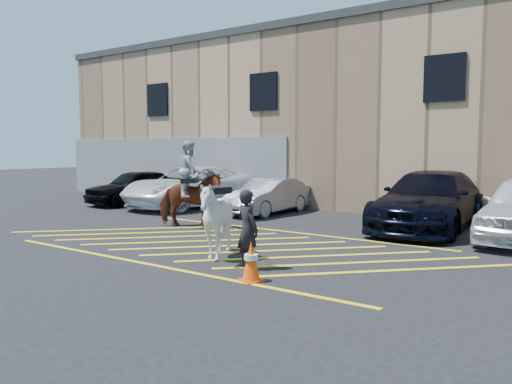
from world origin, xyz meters
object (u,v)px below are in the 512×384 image
Objects in this scene: car_white_pickup at (192,187)px; saddled_white at (216,220)px; mounted_bay at (190,192)px; traffic_cone at (251,261)px; car_black_suv at (136,187)px; car_blue_suv at (430,200)px; car_silver_sedan at (268,196)px; handler at (247,229)px.

car_white_pickup is 3.18× the size of saddled_white.
mounted_bay is 6.39m from traffic_cone.
car_black_suv is 12.04m from car_blue_suv.
car_black_suv is at bearing 147.28° from traffic_cone.
mounted_bay reaches higher than car_black_suv.
car_silver_sedan is at bearing 6.89° from car_white_pickup.
handler is at bearing -35.63° from mounted_bay.
handler is 1.14m from saddled_white.
saddled_white reaches higher than traffic_cone.
car_blue_suv reaches higher than car_white_pickup.
mounted_bay is (3.41, -3.81, 0.23)m from car_white_pickup.
car_black_suv is 11.16m from saddled_white.
saddled_white is (6.75, -6.63, 0.03)m from car_white_pickup.
mounted_bay is at bearing 139.74° from saddled_white.
car_silver_sedan is at bearing 121.62° from traffic_cone.
car_blue_suv is at bearing 9.18° from car_black_suv.
saddled_white is (3.08, -6.68, 0.21)m from car_silver_sedan.
traffic_cone is (8.44, -7.70, -0.45)m from car_white_pickup.
traffic_cone is at bearing -26.21° from car_black_suv.
handler is 2.15× the size of traffic_cone.
car_white_pickup is 3.73× the size of handler.
car_blue_suv is at bearing -83.85° from handler.
car_silver_sedan is 3.89m from mounted_bay.
mounted_bay is (-5.97, -3.78, 0.20)m from car_blue_suv.
car_white_pickup is 11.43m from traffic_cone.
car_blue_suv is at bearing 5.87° from car_white_pickup.
car_blue_suv is (5.72, -0.08, 0.21)m from car_silver_sedan.
saddled_white is (-2.64, -6.60, -0.00)m from car_blue_suv.
car_silver_sedan is at bearing 177.95° from car_blue_suv.
car_silver_sedan is 0.66× the size of car_blue_suv.
car_black_suv reaches higher than traffic_cone.
saddled_white is at bearing -38.47° from car_white_pickup.
car_black_suv is 12.26m from handler.
car_blue_suv reaches higher than saddled_white.
car_silver_sedan is 9.11m from traffic_cone.
car_white_pickup is 3.67m from car_silver_sedan.
car_black_suv is 6.33m from car_silver_sedan.
car_white_pickup is at bearing 178.60° from car_blue_suv.
car_silver_sedan is 8.17m from handler.
car_blue_suv is 7.75m from traffic_cone.
car_silver_sedan is 2.09× the size of saddled_white.
car_white_pickup reaches higher than car_black_suv.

